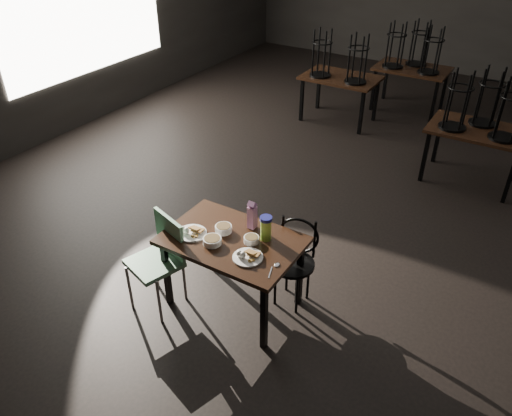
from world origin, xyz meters
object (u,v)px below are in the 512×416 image
Objects in this scene: water_bottle at (266,228)px; bentwood_chair at (295,255)px; main_table at (232,246)px; school_chair at (160,255)px; juice_carton at (252,216)px.

bentwood_chair is at bearing 48.46° from water_bottle.
school_chair is at bearing -151.26° from main_table.
bentwood_chair is at bearing 17.75° from juice_carton.
main_table is 1.32× the size of school_chair.
bentwood_chair is at bearing 39.64° from main_table.
water_bottle is (0.25, 0.15, 0.20)m from main_table.
water_bottle is 0.27× the size of bentwood_chair.
main_table is 0.35m from water_bottle.
main_table is 1.42× the size of bentwood_chair.
juice_carton reaches higher than bentwood_chair.
juice_carton is 0.32× the size of bentwood_chair.
main_table is at bearing -103.32° from juice_carton.
school_chair is at bearing -138.62° from juice_carton.
juice_carton reaches higher than school_chair.
main_table is at bearing 46.33° from school_chair.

